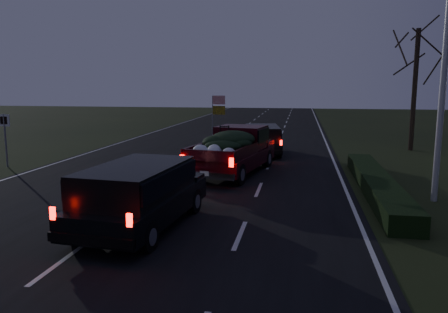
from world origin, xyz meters
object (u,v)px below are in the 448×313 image
(light_pole, at_px, (447,31))
(rear_suv, at_px, (139,190))
(pickup_truck, at_px, (234,148))
(lead_suv, at_px, (262,137))

(light_pole, relative_size, rear_suv, 1.79)
(pickup_truck, relative_size, lead_suv, 1.28)
(light_pole, xyz_separation_m, rear_suv, (-8.62, -4.43, -4.40))
(light_pole, height_order, rear_suv, light_pole)
(pickup_truck, distance_m, lead_suv, 5.54)
(light_pole, distance_m, lead_suv, 11.89)
(pickup_truck, height_order, lead_suv, pickup_truck)
(rear_suv, bearing_deg, light_pole, 32.46)
(light_pole, height_order, lead_suv, light_pole)
(pickup_truck, xyz_separation_m, rear_suv, (-1.34, -7.79, -0.05))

